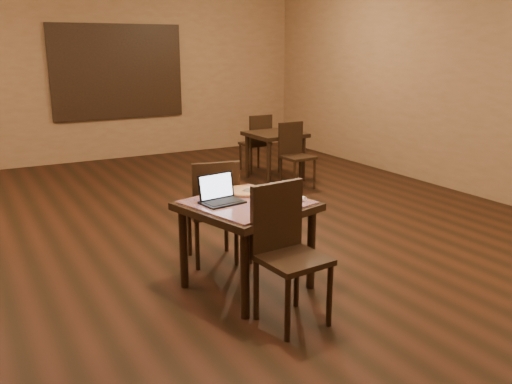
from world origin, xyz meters
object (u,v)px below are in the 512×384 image
pizza_pan (246,193)px  other_table_a_chair_far (258,140)px  other_table_a_chair_near (294,151)px  chair_main_far (214,206)px  tiled_table (247,214)px  laptop (219,195)px  other_table_a (275,140)px  chair_main_near (286,245)px

pizza_pan → other_table_a_chair_far: other_table_a_chair_far is taller
other_table_a_chair_far → other_table_a_chair_near: bearing=87.5°
pizza_pan → other_table_a_chair_near: 3.22m
chair_main_far → other_table_a_chair_far: size_ratio=1.07×
pizza_pan → chair_main_far: bearing=110.2°
tiled_table → laptop: 0.28m
tiled_table → other_table_a: size_ratio=1.40×
laptop → chair_main_near: bearing=-82.8°
laptop → other_table_a: size_ratio=0.45×
laptop → pizza_pan: (0.32, 0.14, -0.06)m
laptop → pizza_pan: bearing=15.4°
tiled_table → other_table_a_chair_near: 3.48m
chair_main_near → other_table_a_chair_near: bearing=50.8°
laptop → other_table_a_chair_near: size_ratio=0.38×
tiled_table → other_table_a: bearing=40.6°
tiled_table → other_table_a_chair_far: other_table_a_chair_far is taller
pizza_pan → other_table_a: (2.10, 2.98, -0.16)m
other_table_a_chair_near → other_table_a_chair_far: bearing=87.5°
pizza_pan → other_table_a_chair_near: other_table_a_chair_near is taller
tiled_table → chair_main_near: 0.61m
other_table_a_chair_far → chair_main_near: bearing=60.8°
other_table_a → other_table_a_chair_near: bearing=-92.5°
tiled_table → other_table_a_chair_near: (2.22, 2.67, -0.13)m
pizza_pan → tiled_table: bearing=-116.6°
other_table_a_chair_near → other_table_a_chair_far: (0.01, 1.09, 0.00)m
other_table_a_chair_far → pizza_pan: bearing=57.0°
tiled_table → other_table_a_chair_near: bearing=35.5°
chair_main_near → laptop: (-0.19, 0.71, 0.24)m
tiled_table → pizza_pan: (0.12, 0.24, 0.11)m
chair_main_far → other_table_a_chair_near: chair_main_far is taller
chair_main_near → other_table_a: (2.23, 3.83, 0.02)m
tiled_table → chair_main_far: (-0.02, 0.61, -0.10)m
chair_main_far → other_table_a_chair_near: bearing=-125.8°
chair_main_near → laptop: chair_main_near is taller
other_table_a_chair_near → other_table_a_chair_far: same height
tiled_table → chair_main_near: size_ratio=1.08×
laptop → other_table_a_chair_near: laptop is taller
chair_main_near → other_table_a_chair_far: bearing=57.9°
laptop → other_table_a_chair_far: 4.40m
other_table_a → chair_main_near: bearing=-122.4°
chair_main_near → other_table_a_chair_near: size_ratio=1.10×
tiled_table → pizza_pan: pizza_pan is taller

